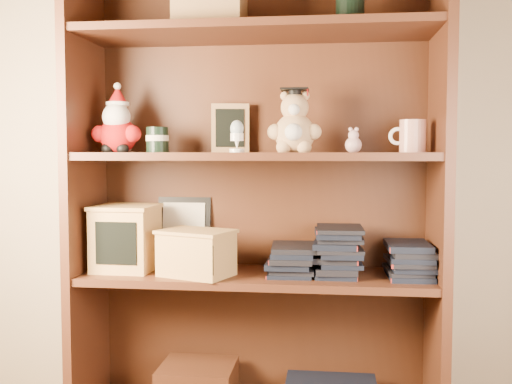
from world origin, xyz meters
TOP-DOWN VIEW (x-y plane):
  - bookcase at (0.14, 1.36)m, footprint 1.20×0.35m
  - shelf_lower at (0.14, 1.30)m, footprint 1.14×0.33m
  - shelf_upper at (0.14, 1.30)m, footprint 1.14×0.33m
  - santa_plush at (-0.32, 1.30)m, footprint 0.17×0.12m
  - teachers_tin at (-0.19, 1.30)m, footprint 0.08×0.08m
  - chalkboard_plaque at (0.04, 1.42)m, footprint 0.13×0.08m
  - egg_cup at (0.09, 1.23)m, footprint 0.05×0.05m
  - grad_teddy_bear at (0.27, 1.30)m, footprint 0.17×0.15m
  - pink_figurine at (0.46, 1.31)m, footprint 0.05×0.05m
  - teacher_mug at (0.64, 1.30)m, footprint 0.12×0.08m
  - certificate_frame at (-0.13, 1.44)m, footprint 0.19×0.05m
  - treats_box at (-0.30, 1.30)m, footprint 0.21×0.21m
  - pencils_box at (-0.04, 1.24)m, footprint 0.27×0.23m
  - book_stack_left at (0.26, 1.30)m, footprint 0.14×0.20m
  - book_stack_mid at (0.42, 1.30)m, footprint 0.14×0.20m
  - book_stack_right at (0.64, 1.30)m, footprint 0.14×0.20m

SIDE VIEW (x-z plane):
  - shelf_lower at x=0.14m, z-range 0.53..0.55m
  - book_stack_left at x=0.26m, z-range 0.55..0.65m
  - book_stack_right at x=0.64m, z-range 0.55..0.66m
  - pencils_box at x=-0.04m, z-range 0.55..0.70m
  - book_stack_mid at x=0.42m, z-range 0.55..0.71m
  - treats_box at x=-0.30m, z-range 0.55..0.77m
  - certificate_frame at x=-0.13m, z-range 0.55..0.79m
  - bookcase at x=0.14m, z-range -0.02..1.58m
  - shelf_upper at x=0.14m, z-range 0.93..0.95m
  - pink_figurine at x=0.46m, z-range 0.94..1.02m
  - teachers_tin at x=-0.19m, z-range 0.95..1.04m
  - teacher_mug at x=0.64m, z-range 0.95..1.05m
  - egg_cup at x=0.09m, z-range 0.95..1.06m
  - grad_teddy_bear at x=0.27m, z-range 0.92..1.14m
  - chalkboard_plaque at x=0.04m, z-range 0.95..1.12m
  - santa_plush at x=-0.32m, z-range 0.92..1.16m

